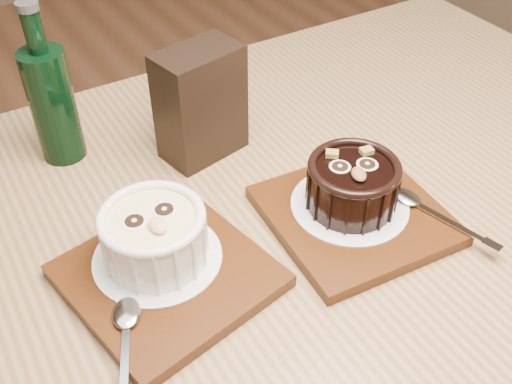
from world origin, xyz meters
TOP-DOWN VIEW (x-y plane):
  - table at (0.06, -0.11)m, footprint 1.22×0.83m
  - tray_left at (-0.06, -0.10)m, footprint 0.21×0.21m
  - doily_left at (-0.06, -0.08)m, footprint 0.13×0.13m
  - ramekin_white at (-0.06, -0.08)m, footprint 0.10×0.10m
  - spoon_left at (-0.13, -0.17)m, footprint 0.08×0.13m
  - tray_right at (0.15, -0.13)m, footprint 0.20×0.20m
  - doily_right at (0.15, -0.12)m, footprint 0.13×0.13m
  - ramekin_dark at (0.15, -0.12)m, footprint 0.10×0.10m
  - spoon_right at (0.22, -0.18)m, footprint 0.06×0.14m
  - condiment_stand at (0.07, 0.07)m, footprint 0.11×0.08m
  - green_bottle at (-0.08, 0.15)m, footprint 0.05×0.05m

SIDE VIEW (x-z plane):
  - table at x=0.06m, z-range 0.28..1.03m
  - tray_left at x=-0.06m, z-range 0.75..0.76m
  - tray_right at x=0.15m, z-range 0.75..0.76m
  - doily_left at x=-0.06m, z-range 0.77..0.77m
  - doily_right at x=0.15m, z-range 0.77..0.77m
  - spoon_left at x=-0.13m, z-range 0.77..0.77m
  - spoon_right at x=0.22m, z-range 0.77..0.77m
  - ramekin_dark at x=0.15m, z-range 0.77..0.83m
  - ramekin_white at x=-0.06m, z-range 0.77..0.83m
  - condiment_stand at x=0.07m, z-range 0.75..0.89m
  - green_bottle at x=-0.08m, z-range 0.73..0.93m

